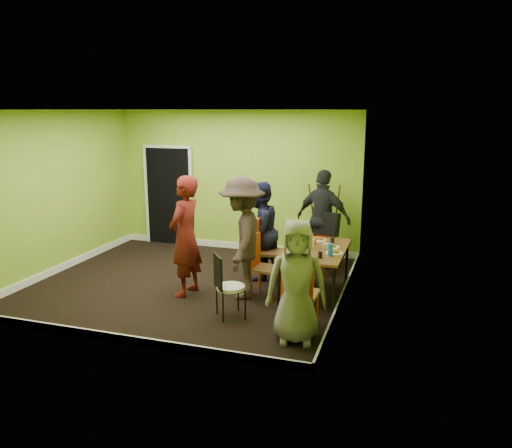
{
  "coord_description": "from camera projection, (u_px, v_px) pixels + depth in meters",
  "views": [
    {
      "loc": [
        3.38,
        -7.11,
        2.8
      ],
      "look_at": [
        1.13,
        0.0,
        1.09
      ],
      "focal_mm": 35.0,
      "sensor_mm": 36.0,
      "label": 1
    }
  ],
  "objects": [
    {
      "name": "chair_bentwood",
      "position": [
        226.0,
        283.0,
        6.79
      ],
      "size": [
        0.49,
        0.49,
        0.9
      ],
      "rotation": [
        0.0,
        0.0,
        -0.92
      ],
      "color": "black",
      "rests_on": "ground"
    },
    {
      "name": "plate_far_back",
      "position": [
        319.0,
        240.0,
        8.01
      ],
      "size": [
        0.26,
        0.26,
        0.01
      ],
      "primitive_type": "cylinder",
      "color": "white",
      "rests_on": "dining_table"
    },
    {
      "name": "person_left_far",
      "position": [
        259.0,
        231.0,
        8.32
      ],
      "size": [
        0.88,
        0.98,
        1.65
      ],
      "primitive_type": "imported",
      "rotation": [
        0.0,
        0.0,
        -1.95
      ],
      "color": "#141633",
      "rests_on": "ground"
    },
    {
      "name": "plate_near_right",
      "position": [
        297.0,
        254.0,
        7.21
      ],
      "size": [
        0.23,
        0.23,
        0.01
      ],
      "primitive_type": "cylinder",
      "color": "white",
      "rests_on": "dining_table"
    },
    {
      "name": "person_back_end",
      "position": [
        323.0,
        219.0,
        8.94
      ],
      "size": [
        1.12,
        0.71,
        1.77
      ],
      "primitive_type": "imported",
      "rotation": [
        0.0,
        0.0,
        2.85
      ],
      "color": "black",
      "rests_on": "ground"
    },
    {
      "name": "chair_front_end",
      "position": [
        299.0,
        289.0,
        6.32
      ],
      "size": [
        0.44,
        0.45,
        1.04
      ],
      "rotation": [
        0.0,
        0.0,
        -0.02
      ],
      "color": "#D74214",
      "rests_on": "ground"
    },
    {
      "name": "chair_left_far",
      "position": [
        268.0,
        246.0,
        8.21
      ],
      "size": [
        0.47,
        0.47,
        1.09
      ],
      "rotation": [
        0.0,
        0.0,
        -1.53
      ],
      "color": "#D74214",
      "rests_on": "ground"
    },
    {
      "name": "blue_bottle",
      "position": [
        330.0,
        250.0,
        7.14
      ],
      "size": [
        0.07,
        0.07,
        0.18
      ],
      "primitive_type": "cylinder",
      "color": "blue",
      "rests_on": "dining_table"
    },
    {
      "name": "ground",
      "position": [
        191.0,
        283.0,
        8.23
      ],
      "size": [
        5.0,
        5.0,
        0.0
      ],
      "primitive_type": "plane",
      "color": "black",
      "rests_on": "ground"
    },
    {
      "name": "plate_wall_front",
      "position": [
        334.0,
        253.0,
        7.29
      ],
      "size": [
        0.25,
        0.25,
        0.01
      ],
      "primitive_type": "cylinder",
      "color": "white",
      "rests_on": "dining_table"
    },
    {
      "name": "chair_back_end",
      "position": [
        326.0,
        230.0,
        8.78
      ],
      "size": [
        0.56,
        0.61,
        1.04
      ],
      "rotation": [
        0.0,
        0.0,
        2.79
      ],
      "color": "#D74214",
      "rests_on": "ground"
    },
    {
      "name": "cup_a",
      "position": [
        301.0,
        248.0,
        7.38
      ],
      "size": [
        0.14,
        0.14,
        0.11
      ],
      "primitive_type": "imported",
      "color": "white",
      "rests_on": "dining_table"
    },
    {
      "name": "orange_bottle",
      "position": [
        315.0,
        242.0,
        7.74
      ],
      "size": [
        0.04,
        0.04,
        0.09
      ],
      "primitive_type": "cylinder",
      "color": "#D74214",
      "rests_on": "dining_table"
    },
    {
      "name": "glass_back",
      "position": [
        332.0,
        240.0,
        7.83
      ],
      "size": [
        0.07,
        0.07,
        0.09
      ],
      "primitive_type": "cylinder",
      "color": "black",
      "rests_on": "dining_table"
    },
    {
      "name": "plate_wall_back",
      "position": [
        331.0,
        247.0,
        7.6
      ],
      "size": [
        0.25,
        0.25,
        0.01
      ],
      "primitive_type": "cylinder",
      "color": "white",
      "rests_on": "dining_table"
    },
    {
      "name": "person_front_end",
      "position": [
        297.0,
        283.0,
        6.03
      ],
      "size": [
        0.82,
        0.62,
        1.52
      ],
      "primitive_type": "imported",
      "rotation": [
        0.0,
        0.0,
        0.2
      ],
      "color": "gray",
      "rests_on": "ground"
    },
    {
      "name": "cup_b",
      "position": [
        325.0,
        246.0,
        7.52
      ],
      "size": [
        0.09,
        0.09,
        0.09
      ],
      "primitive_type": "imported",
      "color": "white",
      "rests_on": "dining_table"
    },
    {
      "name": "chair_left_near",
      "position": [
        261.0,
        262.0,
        7.56
      ],
      "size": [
        0.45,
        0.44,
        0.97
      ],
      "rotation": [
        0.0,
        0.0,
        -1.69
      ],
      "color": "#D74214",
      "rests_on": "ground"
    },
    {
      "name": "dining_table",
      "position": [
        316.0,
        252.0,
        7.55
      ],
      "size": [
        0.9,
        1.5,
        0.75
      ],
      "color": "black",
      "rests_on": "ground"
    },
    {
      "name": "glass_front",
      "position": [
        320.0,
        255.0,
        7.04
      ],
      "size": [
        0.06,
        0.06,
        0.09
      ],
      "primitive_type": "cylinder",
      "color": "black",
      "rests_on": "dining_table"
    },
    {
      "name": "plate_near_left",
      "position": [
        303.0,
        240.0,
        8.04
      ],
      "size": [
        0.25,
        0.25,
        0.01
      ],
      "primitive_type": "cylinder",
      "color": "white",
      "rests_on": "dining_table"
    },
    {
      "name": "plate_far_front",
      "position": [
        308.0,
        259.0,
        6.99
      ],
      "size": [
        0.26,
        0.26,
        0.01
      ],
      "primitive_type": "cylinder",
      "color": "white",
      "rests_on": "dining_table"
    },
    {
      "name": "easel",
      "position": [
        324.0,
        224.0,
        9.19
      ],
      "size": [
        0.6,
        0.56,
        1.5
      ],
      "color": "brown",
      "rests_on": "ground"
    },
    {
      "name": "person_left_near",
      "position": [
        242.0,
        238.0,
        7.47
      ],
      "size": [
        0.93,
        1.31,
        1.84
      ],
      "primitive_type": "imported",
      "rotation": [
        0.0,
        0.0,
        -1.35
      ],
      "color": "#332522",
      "rests_on": "ground"
    },
    {
      "name": "person_standing",
      "position": [
        185.0,
        236.0,
        7.56
      ],
      "size": [
        0.5,
        0.71,
        1.85
      ],
      "primitive_type": "imported",
      "rotation": [
        0.0,
        0.0,
        -1.66
      ],
      "color": "#5C140F",
      "rests_on": "ground"
    },
    {
      "name": "glass_mid",
      "position": [
        309.0,
        241.0,
        7.82
      ],
      "size": [
        0.06,
        0.06,
        0.09
      ],
      "primitive_type": "cylinder",
      "color": "black",
      "rests_on": "dining_table"
    },
    {
      "name": "room_walls",
      "position": [
        189.0,
        225.0,
        8.05
      ],
      "size": [
        5.04,
        4.54,
        2.82
      ],
      "color": "#84B22D",
      "rests_on": "ground"
    },
    {
      "name": "thermos",
      "position": [
        311.0,
        242.0,
        7.53
      ],
      "size": [
        0.08,
        0.08,
        0.2
      ],
      "primitive_type": "cylinder",
      "color": "white",
      "rests_on": "dining_table"
    }
  ]
}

